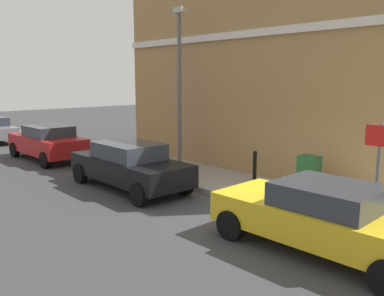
# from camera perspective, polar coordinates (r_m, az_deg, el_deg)

# --- Properties ---
(ground) EXTENTS (80.00, 80.00, 0.00)m
(ground) POSITION_cam_1_polar(r_m,az_deg,el_deg) (10.12, 8.17, -9.71)
(ground) COLOR #38383A
(sidewalk) EXTENTS (2.54, 30.00, 0.15)m
(sidewalk) POSITION_cam_1_polar(r_m,az_deg,el_deg) (15.52, -4.99, -2.55)
(sidewalk) COLOR gray
(sidewalk) RESTS_ON ground
(corner_building) EXTENTS (7.90, 11.07, 7.26)m
(corner_building) POSITION_cam_1_polar(r_m,az_deg,el_deg) (17.41, 13.80, 10.32)
(corner_building) COLOR #9E7A4C
(corner_building) RESTS_ON ground
(car_yellow) EXTENTS (1.89, 4.32, 1.39)m
(car_yellow) POSITION_cam_1_polar(r_m,az_deg,el_deg) (8.28, 18.16, -9.24)
(car_yellow) COLOR gold
(car_yellow) RESTS_ON ground
(car_black) EXTENTS (1.95, 4.50, 1.45)m
(car_black) POSITION_cam_1_polar(r_m,az_deg,el_deg) (12.53, -8.95, -2.39)
(car_black) COLOR black
(car_black) RESTS_ON ground
(car_red) EXTENTS (1.87, 4.28, 1.47)m
(car_red) POSITION_cam_1_polar(r_m,az_deg,el_deg) (17.99, -19.90, 0.82)
(car_red) COLOR maroon
(car_red) RESTS_ON ground
(utility_cabinet) EXTENTS (0.46, 0.61, 1.15)m
(utility_cabinet) POSITION_cam_1_polar(r_m,az_deg,el_deg) (11.50, 16.29, -4.11)
(utility_cabinet) COLOR #1E4C28
(utility_cabinet) RESTS_ON sidewalk
(bollard_near_cabinet) EXTENTS (0.14, 0.14, 1.04)m
(bollard_near_cabinet) POSITION_cam_1_polar(r_m,az_deg,el_deg) (12.60, 8.94, -2.54)
(bollard_near_cabinet) COLOR black
(bollard_near_cabinet) RESTS_ON sidewalk
(street_sign) EXTENTS (0.08, 0.60, 2.30)m
(street_sign) POSITION_cam_1_polar(r_m,az_deg,el_deg) (9.22, 25.04, -1.75)
(street_sign) COLOR #59595B
(street_sign) RESTS_ON sidewalk
(lamppost) EXTENTS (0.20, 0.44, 5.72)m
(lamppost) POSITION_cam_1_polar(r_m,az_deg,el_deg) (14.64, -1.82, 9.49)
(lamppost) COLOR #59595B
(lamppost) RESTS_ON sidewalk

